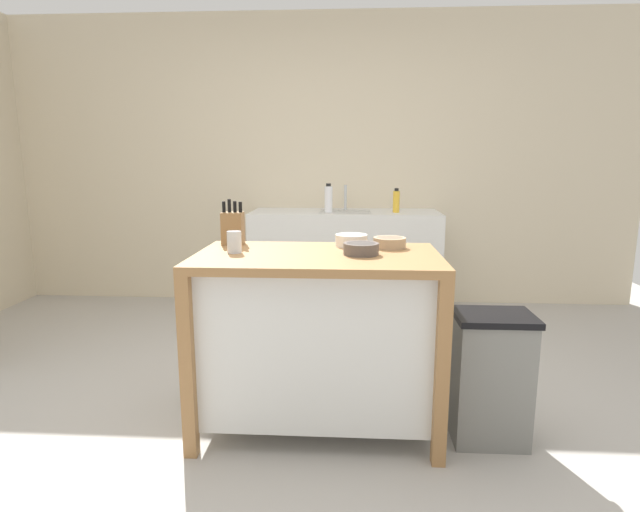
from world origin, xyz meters
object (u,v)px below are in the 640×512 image
object	(u,v)px
kitchen_island	(318,331)
bottle_spray_cleaner	(396,201)
drinking_cup	(234,242)
bowl_stoneware_deep	(361,248)
bottle_hand_soap	(328,199)
bowl_ceramic_small	(390,242)
trash_bin	(490,377)
sink_faucet	(345,197)
bowl_ceramic_wide	(351,240)
knife_block	(233,227)

from	to	relation	value
kitchen_island	bottle_spray_cleaner	xyz separation A→B (m)	(0.54, 1.94, 0.48)
drinking_cup	bowl_stoneware_deep	bearing A→B (deg)	-1.02
drinking_cup	bottle_hand_soap	bearing A→B (deg)	79.21
kitchen_island	bowl_ceramic_small	size ratio (longest dim) A/B	7.07
bottle_hand_soap	bottle_spray_cleaner	world-z (taller)	bottle_hand_soap
kitchen_island	drinking_cup	distance (m)	0.60
trash_bin	bottle_spray_cleaner	size ratio (longest dim) A/B	3.08
sink_faucet	trash_bin	bearing A→B (deg)	-72.23
bowl_stoneware_deep	bowl_ceramic_small	size ratio (longest dim) A/B	1.02
trash_bin	sink_faucet	world-z (taller)	sink_faucet
bowl_ceramic_small	bowl_ceramic_wide	xyz separation A→B (m)	(-0.19, 0.04, 0.00)
bowl_ceramic_small	bottle_hand_soap	bearing A→B (deg)	102.55
bottle_spray_cleaner	bowl_ceramic_wide	bearing A→B (deg)	-102.41
knife_block	drinking_cup	bearing A→B (deg)	-75.61
bowl_ceramic_small	drinking_cup	bearing A→B (deg)	-166.41
bowl_ceramic_small	bowl_ceramic_wide	world-z (taller)	bowl_ceramic_wide
trash_bin	sink_faucet	xyz separation A→B (m)	(-0.72, 2.24, 0.68)
kitchen_island	sink_faucet	world-z (taller)	sink_faucet
kitchen_island	bottle_hand_soap	xyz separation A→B (m)	(-0.03, 1.94, 0.50)
kitchen_island	knife_block	bearing A→B (deg)	152.13
knife_block	drinking_cup	size ratio (longest dim) A/B	2.28
sink_faucet	bottle_hand_soap	size ratio (longest dim) A/B	0.91
knife_block	sink_faucet	xyz separation A→B (m)	(0.57, 1.90, 0.02)
knife_block	bowl_ceramic_wide	xyz separation A→B (m)	(0.63, -0.02, -0.06)
knife_block	sink_faucet	world-z (taller)	knife_block
knife_block	trash_bin	xyz separation A→B (m)	(1.29, -0.34, -0.66)
kitchen_island	bowl_stoneware_deep	world-z (taller)	bowl_stoneware_deep
kitchen_island	drinking_cup	size ratio (longest dim) A/B	11.15
bowl_ceramic_small	knife_block	bearing A→B (deg)	175.68
bowl_ceramic_small	sink_faucet	distance (m)	1.98
knife_block	bottle_spray_cleaner	xyz separation A→B (m)	(1.01, 1.69, 0.00)
drinking_cup	trash_bin	bearing A→B (deg)	-4.42
drinking_cup	bottle_spray_cleaner	bearing A→B (deg)	64.09
drinking_cup	bottle_spray_cleaner	world-z (taller)	bottle_spray_cleaner
sink_faucet	bottle_spray_cleaner	distance (m)	0.48
sink_faucet	knife_block	bearing A→B (deg)	-106.80
drinking_cup	bowl_ceramic_small	bearing A→B (deg)	13.59
bowl_stoneware_deep	trash_bin	world-z (taller)	bowl_stoneware_deep
bowl_ceramic_wide	bottle_spray_cleaner	distance (m)	1.76
drinking_cup	trash_bin	world-z (taller)	drinking_cup
bowl_ceramic_small	drinking_cup	xyz separation A→B (m)	(-0.76, -0.18, 0.02)
kitchen_island	bowl_ceramic_small	world-z (taller)	bowl_ceramic_small
drinking_cup	sink_faucet	size ratio (longest dim) A/B	0.48
trash_bin	drinking_cup	bearing A→B (deg)	175.58
knife_block	trash_bin	world-z (taller)	knife_block
kitchen_island	trash_bin	size ratio (longest dim) A/B	1.86
kitchen_island	bottle_hand_soap	size ratio (longest dim) A/B	4.82
trash_bin	bowl_ceramic_wide	bearing A→B (deg)	154.42
bowl_ceramic_small	bowl_ceramic_wide	size ratio (longest dim) A/B	1.00
bowl_ceramic_small	bottle_spray_cleaner	xyz separation A→B (m)	(0.18, 1.76, 0.06)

